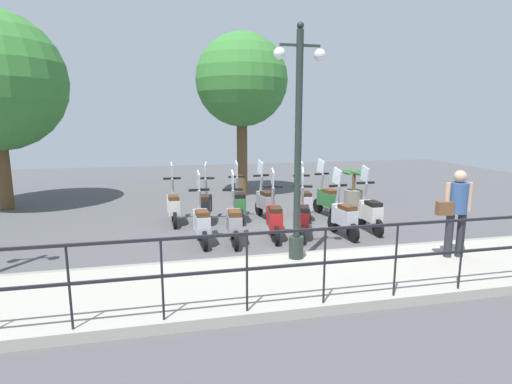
{
  "coord_description": "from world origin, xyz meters",
  "views": [
    {
      "loc": [
        -8.98,
        2.55,
        2.64
      ],
      "look_at": [
        0.2,
        0.5,
        0.9
      ],
      "focal_mm": 28.0,
      "sensor_mm": 36.0,
      "label": 1
    }
  ],
  "objects_px": {
    "scooter_near_5": "(202,222)",
    "scooter_far_3": "(239,203)",
    "scooter_near_0": "(370,212)",
    "scooter_far_2": "(265,201)",
    "potted_palm": "(353,190)",
    "lamp_post_near": "(298,160)",
    "scooter_near_3": "(274,218)",
    "tree_distant": "(242,81)",
    "scooter_near_1": "(343,216)",
    "scooter_near_4": "(234,222)",
    "scooter_near_2": "(302,217)",
    "scooter_far_1": "(303,201)",
    "scooter_far_5": "(174,205)",
    "scooter_far_4": "(205,205)",
    "pedestrian_with_bag": "(456,207)",
    "scooter_far_0": "(327,199)"
  },
  "relations": [
    {
      "from": "scooter_near_0",
      "to": "scooter_near_3",
      "type": "bearing_deg",
      "value": 92.02
    },
    {
      "from": "potted_palm",
      "to": "scooter_far_2",
      "type": "bearing_deg",
      "value": 110.88
    },
    {
      "from": "lamp_post_near",
      "to": "scooter_near_2",
      "type": "bearing_deg",
      "value": -22.72
    },
    {
      "from": "scooter_near_5",
      "to": "scooter_near_2",
      "type": "bearing_deg",
      "value": -94.07
    },
    {
      "from": "pedestrian_with_bag",
      "to": "scooter_near_1",
      "type": "distance_m",
      "value": 2.45
    },
    {
      "from": "potted_palm",
      "to": "scooter_near_1",
      "type": "bearing_deg",
      "value": 150.42
    },
    {
      "from": "scooter_near_1",
      "to": "scooter_far_5",
      "type": "xyz_separation_m",
      "value": [
        1.94,
        3.71,
        0.0
      ]
    },
    {
      "from": "scooter_far_1",
      "to": "scooter_far_3",
      "type": "xyz_separation_m",
      "value": [
        0.17,
        1.71,
        0.0
      ]
    },
    {
      "from": "scooter_near_4",
      "to": "lamp_post_near",
      "type": "bearing_deg",
      "value": -144.77
    },
    {
      "from": "scooter_near_2",
      "to": "scooter_near_5",
      "type": "relative_size",
      "value": 1.0
    },
    {
      "from": "scooter_far_1",
      "to": "scooter_far_4",
      "type": "distance_m",
      "value": 2.58
    },
    {
      "from": "scooter_near_0",
      "to": "scooter_far_2",
      "type": "xyz_separation_m",
      "value": [
        1.74,
        2.1,
        0.0
      ]
    },
    {
      "from": "scooter_near_2",
      "to": "scooter_near_1",
      "type": "bearing_deg",
      "value": -77.77
    },
    {
      "from": "tree_distant",
      "to": "scooter_near_1",
      "type": "relative_size",
      "value": 3.52
    },
    {
      "from": "lamp_post_near",
      "to": "scooter_near_4",
      "type": "xyz_separation_m",
      "value": [
        1.49,
        0.88,
        -1.45
      ]
    },
    {
      "from": "scooter_near_5",
      "to": "scooter_far_3",
      "type": "bearing_deg",
      "value": -35.23
    },
    {
      "from": "scooter_near_5",
      "to": "scooter_far_4",
      "type": "relative_size",
      "value": 1.0
    },
    {
      "from": "scooter_far_1",
      "to": "scooter_far_5",
      "type": "distance_m",
      "value": 3.37
    },
    {
      "from": "potted_palm",
      "to": "scooter_near_0",
      "type": "height_order",
      "value": "scooter_near_0"
    },
    {
      "from": "scooter_near_2",
      "to": "scooter_near_5",
      "type": "distance_m",
      "value": 2.22
    },
    {
      "from": "tree_distant",
      "to": "scooter_near_5",
      "type": "distance_m",
      "value": 6.53
    },
    {
      "from": "scooter_near_2",
      "to": "scooter_far_2",
      "type": "distance_m",
      "value": 1.92
    },
    {
      "from": "scooter_near_3",
      "to": "scooter_near_4",
      "type": "relative_size",
      "value": 1.0
    },
    {
      "from": "scooter_near_3",
      "to": "scooter_far_5",
      "type": "xyz_separation_m",
      "value": [
        1.79,
        2.14,
        0.0
      ]
    },
    {
      "from": "tree_distant",
      "to": "scooter_near_0",
      "type": "height_order",
      "value": "tree_distant"
    },
    {
      "from": "scooter_near_1",
      "to": "scooter_near_4",
      "type": "bearing_deg",
      "value": 82.74
    },
    {
      "from": "scooter_near_3",
      "to": "scooter_far_2",
      "type": "xyz_separation_m",
      "value": [
        1.82,
        -0.24,
        0.0
      ]
    },
    {
      "from": "scooter_near_4",
      "to": "scooter_far_4",
      "type": "distance_m",
      "value": 1.85
    },
    {
      "from": "scooter_near_5",
      "to": "scooter_far_5",
      "type": "height_order",
      "value": "same"
    },
    {
      "from": "lamp_post_near",
      "to": "scooter_near_3",
      "type": "relative_size",
      "value": 2.63
    },
    {
      "from": "scooter_far_1",
      "to": "scooter_far_5",
      "type": "bearing_deg",
      "value": 90.85
    },
    {
      "from": "scooter_near_1",
      "to": "scooter_near_3",
      "type": "height_order",
      "value": "same"
    },
    {
      "from": "tree_distant",
      "to": "scooter_near_5",
      "type": "bearing_deg",
      "value": 160.53
    },
    {
      "from": "scooter_near_5",
      "to": "scooter_far_1",
      "type": "xyz_separation_m",
      "value": [
        1.58,
        -2.81,
        0.0
      ]
    },
    {
      "from": "scooter_near_0",
      "to": "scooter_far_0",
      "type": "relative_size",
      "value": 1.0
    },
    {
      "from": "potted_palm",
      "to": "scooter_far_1",
      "type": "relative_size",
      "value": 0.69
    },
    {
      "from": "lamp_post_near",
      "to": "scooter_near_5",
      "type": "relative_size",
      "value": 2.63
    },
    {
      "from": "tree_distant",
      "to": "scooter_near_1",
      "type": "distance_m",
      "value": 6.5
    },
    {
      "from": "scooter_far_0",
      "to": "scooter_far_5",
      "type": "height_order",
      "value": "same"
    },
    {
      "from": "scooter_near_0",
      "to": "scooter_far_3",
      "type": "distance_m",
      "value": 3.28
    },
    {
      "from": "scooter_near_0",
      "to": "scooter_near_5",
      "type": "bearing_deg",
      "value": 91.53
    },
    {
      "from": "scooter_near_3",
      "to": "scooter_far_2",
      "type": "bearing_deg",
      "value": -0.0
    },
    {
      "from": "pedestrian_with_bag",
      "to": "lamp_post_near",
      "type": "bearing_deg",
      "value": 88.05
    },
    {
      "from": "scooter_near_1",
      "to": "scooter_near_5",
      "type": "xyz_separation_m",
      "value": [
        0.13,
        3.16,
        0.0
      ]
    },
    {
      "from": "scooter_near_5",
      "to": "scooter_near_4",
      "type": "bearing_deg",
      "value": -103.63
    },
    {
      "from": "scooter_near_2",
      "to": "scooter_far_3",
      "type": "bearing_deg",
      "value": 49.57
    },
    {
      "from": "scooter_near_3",
      "to": "scooter_near_4",
      "type": "xyz_separation_m",
      "value": [
        -0.15,
        0.92,
        0.0
      ]
    },
    {
      "from": "lamp_post_near",
      "to": "scooter_near_1",
      "type": "bearing_deg",
      "value": -47.07
    },
    {
      "from": "scooter_near_1",
      "to": "scooter_far_0",
      "type": "xyz_separation_m",
      "value": [
        1.92,
        -0.4,
        0.0
      ]
    },
    {
      "from": "scooter_near_0",
      "to": "scooter_far_3",
      "type": "height_order",
      "value": "same"
    }
  ]
}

